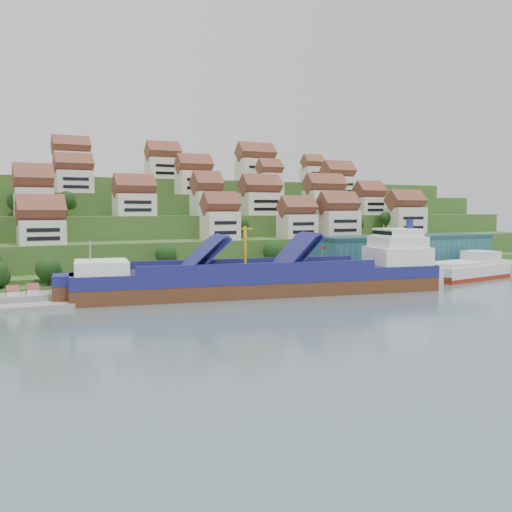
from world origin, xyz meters
TOP-DOWN VIEW (x-y plane):
  - ground at (0.00, 0.00)m, footprint 300.00×300.00m
  - quay at (20.00, 15.00)m, footprint 180.00×14.00m
  - pebble_beach at (-58.00, 12.00)m, footprint 45.00×20.00m
  - hillside at (0.00, 103.55)m, footprint 260.00×128.00m
  - hillside_village at (8.60, 61.83)m, footprint 154.72×63.95m
  - hillside_trees at (-13.74, 41.62)m, footprint 144.10×62.46m
  - warehouse at (52.00, 17.00)m, footprint 60.00×15.00m
  - flagpole at (18.11, 10.00)m, footprint 1.28×0.16m
  - beach_huts at (-60.00, 10.75)m, footprint 14.40×3.70m
  - cargo_ship at (-2.03, 0.66)m, footprint 87.50×28.57m
  - second_ship at (62.08, 1.06)m, footprint 30.61×15.53m

SIDE VIEW (x-z plane):
  - ground at x=0.00m, z-range 0.00..0.00m
  - pebble_beach at x=-58.00m, z-range 0.00..1.00m
  - quay at x=20.00m, z-range 0.00..2.20m
  - beach_huts at x=-60.00m, z-range 1.00..3.20m
  - second_ship at x=62.08m, z-range -1.68..6.79m
  - cargo_ship at x=-2.03m, z-range -6.05..13.24m
  - flagpole at x=18.11m, z-range 2.88..10.88m
  - warehouse at x=52.00m, z-range 2.20..12.20m
  - hillside at x=0.00m, z-range -4.84..26.16m
  - hillside_trees at x=-13.74m, z-range 0.27..30.53m
  - hillside_village at x=8.60m, z-range 10.17..39.11m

